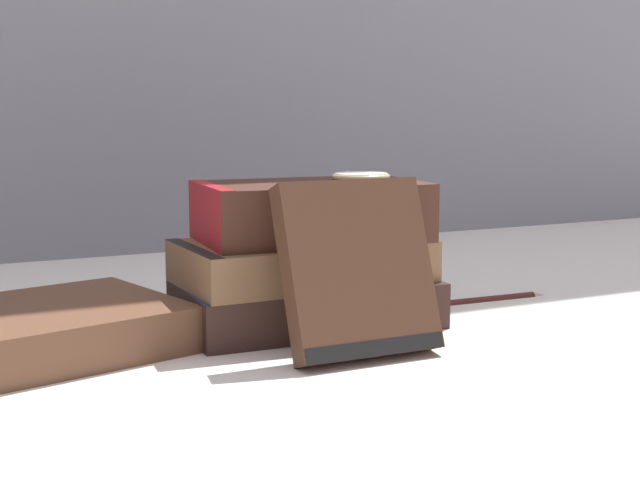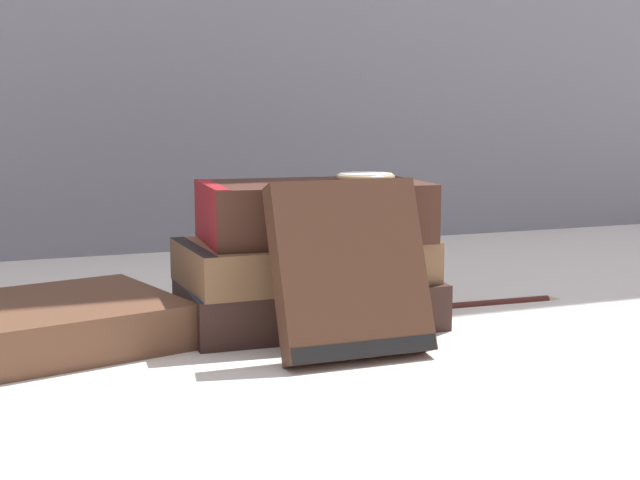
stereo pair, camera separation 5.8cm
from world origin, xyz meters
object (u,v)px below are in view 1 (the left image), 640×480
at_px(book_leaning_front, 358,276).
at_px(reading_glasses, 200,299).
at_px(book_flat_bottom, 300,303).
at_px(book_side_left, 36,331).
at_px(book_flat_top, 305,211).
at_px(pocket_watch, 361,176).
at_px(fountain_pen, 492,296).
at_px(book_flat_middle, 297,261).

xyz_separation_m(book_leaning_front, reading_glasses, (-0.05, 0.24, -0.06)).
bearing_deg(book_leaning_front, book_flat_bottom, 90.60).
relative_size(book_flat_bottom, book_side_left, 0.97).
bearing_deg(book_flat_bottom, reading_glasses, 111.65).
xyz_separation_m(book_flat_bottom, reading_glasses, (-0.05, 0.13, -0.02)).
bearing_deg(book_side_left, book_flat_top, -14.96).
relative_size(book_side_left, pocket_watch, 4.15).
distance_m(book_flat_bottom, reading_glasses, 0.14).
distance_m(pocket_watch, fountain_pen, 0.20).
bearing_deg(reading_glasses, book_side_left, -152.82).
xyz_separation_m(book_leaning_front, pocket_watch, (0.06, 0.11, 0.07)).
distance_m(book_flat_bottom, fountain_pen, 0.21).
relative_size(book_flat_bottom, pocket_watch, 4.01).
bearing_deg(book_flat_middle, book_flat_top, 10.09).
bearing_deg(reading_glasses, book_flat_middle, -81.51).
xyz_separation_m(book_flat_top, fountain_pen, (0.21, 0.01, -0.10)).
xyz_separation_m(book_flat_top, reading_glasses, (-0.05, 0.13, -0.10)).
bearing_deg(pocket_watch, book_side_left, -179.81).
relative_size(book_leaning_front, fountain_pen, 1.06).
bearing_deg(book_side_left, pocket_watch, -13.69).
distance_m(book_flat_top, reading_glasses, 0.18).
bearing_deg(book_flat_top, book_flat_bottom, -170.71).
bearing_deg(book_flat_bottom, fountain_pen, 4.97).
distance_m(reading_glasses, fountain_pen, 0.29).
relative_size(reading_glasses, fountain_pen, 0.78).
xyz_separation_m(book_flat_bottom, book_side_left, (-0.22, 0.00, -0.00)).
height_order(book_flat_middle, reading_glasses, book_flat_middle).
xyz_separation_m(pocket_watch, fountain_pen, (0.15, 0.00, -0.12)).
bearing_deg(book_flat_top, book_flat_middle, -164.31).
xyz_separation_m(book_flat_bottom, book_leaning_front, (0.00, -0.11, 0.04)).
relative_size(book_flat_top, reading_glasses, 2.00).
distance_m(book_side_left, book_leaning_front, 0.25).
bearing_deg(reading_glasses, book_flat_bottom, -80.05).
bearing_deg(book_flat_bottom, book_leaning_front, -87.24).
distance_m(book_flat_middle, pocket_watch, 0.10).
distance_m(book_flat_middle, book_flat_top, 0.04).
bearing_deg(book_flat_middle, pocket_watch, 5.07).
bearing_deg(book_flat_middle, book_side_left, 177.44).
height_order(book_flat_middle, fountain_pen, book_flat_middle).
bearing_deg(book_flat_bottom, book_side_left, -179.06).
xyz_separation_m(book_flat_middle, book_side_left, (-0.22, 0.01, -0.04)).
relative_size(book_flat_bottom, reading_glasses, 2.25).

